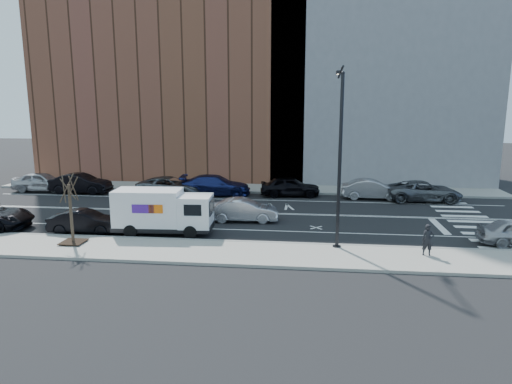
% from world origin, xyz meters
% --- Properties ---
extents(ground, '(120.00, 120.00, 0.00)m').
position_xyz_m(ground, '(0.00, 0.00, 0.00)').
color(ground, black).
rests_on(ground, ground).
extents(sidewalk_near, '(44.00, 3.60, 0.15)m').
position_xyz_m(sidewalk_near, '(0.00, -8.80, 0.07)').
color(sidewalk_near, gray).
rests_on(sidewalk_near, ground).
extents(sidewalk_far, '(44.00, 3.60, 0.15)m').
position_xyz_m(sidewalk_far, '(0.00, 8.80, 0.07)').
color(sidewalk_far, gray).
rests_on(sidewalk_far, ground).
extents(curb_near, '(44.00, 0.25, 0.17)m').
position_xyz_m(curb_near, '(0.00, -7.00, 0.08)').
color(curb_near, gray).
rests_on(curb_near, ground).
extents(curb_far, '(44.00, 0.25, 0.17)m').
position_xyz_m(curb_far, '(0.00, 7.00, 0.08)').
color(curb_far, gray).
rests_on(curb_far, ground).
extents(crosswalk, '(3.00, 14.00, 0.01)m').
position_xyz_m(crosswalk, '(16.00, 0.00, 0.00)').
color(crosswalk, white).
rests_on(crosswalk, ground).
extents(road_markings, '(40.00, 8.60, 0.01)m').
position_xyz_m(road_markings, '(0.00, 0.00, 0.00)').
color(road_markings, white).
rests_on(road_markings, ground).
extents(bldg_brick, '(26.00, 10.00, 22.00)m').
position_xyz_m(bldg_brick, '(-8.00, 15.60, 11.00)').
color(bldg_brick, brown).
rests_on(bldg_brick, ground).
extents(bldg_concrete, '(20.00, 10.00, 26.00)m').
position_xyz_m(bldg_concrete, '(12.00, 15.60, 13.00)').
color(bldg_concrete, slate).
rests_on(bldg_concrete, ground).
extents(streetlight, '(0.44, 4.02, 9.34)m').
position_xyz_m(streetlight, '(7.00, -6.91, 5.08)').
color(streetlight, black).
rests_on(streetlight, ground).
extents(street_tree, '(1.20, 1.20, 3.75)m').
position_xyz_m(street_tree, '(-7.00, -8.40, 1.45)').
color(street_tree, black).
rests_on(street_tree, ground).
extents(fedex_van, '(5.82, 2.28, 2.62)m').
position_xyz_m(fedex_van, '(-2.93, -5.60, 1.37)').
color(fedex_van, black).
rests_on(fedex_van, ground).
extents(far_parked_a, '(4.96, 2.13, 1.67)m').
position_xyz_m(far_parked_a, '(-17.29, 5.73, 0.83)').
color(far_parked_a, '#A6A5AA').
rests_on(far_parked_a, ground).
extents(far_parked_b, '(5.05, 1.81, 1.66)m').
position_xyz_m(far_parked_b, '(-13.60, 5.35, 0.83)').
color(far_parked_b, black).
rests_on(far_parked_b, ground).
extents(far_parked_c, '(5.66, 2.94, 1.52)m').
position_xyz_m(far_parked_c, '(-5.84, 5.39, 0.76)').
color(far_parked_c, '#55595D').
rests_on(far_parked_c, ground).
extents(far_parked_d, '(5.90, 2.80, 1.66)m').
position_xyz_m(far_parked_d, '(-2.13, 5.84, 0.83)').
color(far_parked_d, navy).
rests_on(far_parked_d, ground).
extents(far_parked_e, '(4.98, 2.40, 1.64)m').
position_xyz_m(far_parked_e, '(4.01, 6.05, 0.82)').
color(far_parked_e, black).
rests_on(far_parked_e, ground).
extents(far_parked_f, '(4.75, 1.68, 1.56)m').
position_xyz_m(far_parked_f, '(10.50, 5.72, 0.78)').
color(far_parked_f, '#9C9CA0').
rests_on(far_parked_f, ground).
extents(far_parked_g, '(5.76, 2.81, 1.58)m').
position_xyz_m(far_parked_g, '(14.40, 5.35, 0.79)').
color(far_parked_g, '#53565B').
rests_on(far_parked_g, ground).
extents(driving_sedan, '(4.51, 1.81, 1.46)m').
position_xyz_m(driving_sedan, '(1.35, -2.24, 0.73)').
color(driving_sedan, silver).
rests_on(driving_sedan, ground).
extents(near_parked_rear_a, '(4.20, 1.68, 1.36)m').
position_xyz_m(near_parked_rear_a, '(-7.54, -5.94, 0.68)').
color(near_parked_rear_a, black).
rests_on(near_parked_rear_a, ground).
extents(pedestrian, '(0.58, 0.40, 1.56)m').
position_xyz_m(pedestrian, '(11.34, -8.27, 0.93)').
color(pedestrian, black).
rests_on(pedestrian, sidewalk_near).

